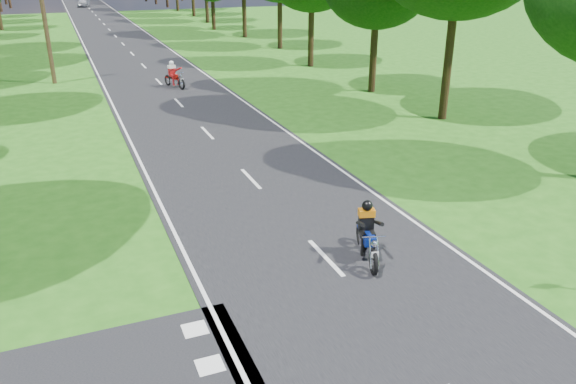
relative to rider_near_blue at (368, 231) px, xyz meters
name	(u,v)px	position (x,y,z in m)	size (l,w,h in m)	color
ground	(364,299)	(-0.94, -1.58, -0.78)	(160.00, 160.00, 0.00)	#215513
main_road	(116,36)	(-0.94, 48.42, -0.77)	(7.00, 140.00, 0.02)	black
road_markings	(116,38)	(-1.07, 46.54, -0.76)	(7.40, 140.00, 0.01)	silver
telegraph_pole	(44,14)	(-6.94, 26.42, 3.29)	(1.20, 0.26, 8.00)	#382616
rider_near_blue	(368,231)	(0.00, 0.00, 0.00)	(0.61, 1.83, 1.52)	navy
rider_far_red	(174,74)	(-0.34, 22.32, 0.02)	(0.62, 1.87, 1.55)	maroon
distant_car	(83,3)	(-1.47, 88.28, -0.11)	(1.54, 3.84, 1.31)	#B8BAC0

